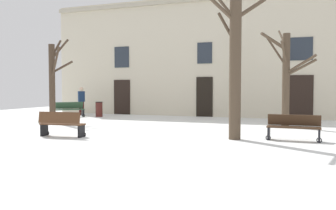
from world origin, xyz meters
The scene contains 11 objects.
ground_plane centered at (0.00, 0.00, 0.00)m, with size 32.87×32.87×0.00m, color white.
building_facade centered at (0.00, 8.07, 3.67)m, with size 20.54×0.60×7.22m.
tree_center centered at (-6.19, 1.79, 2.15)m, with size 1.21×1.66×4.22m.
tree_foreground centered at (4.74, 3.66, 2.32)m, with size 2.30×2.33×4.44m.
tree_near_facade centered at (3.31, -0.93, 2.57)m, with size 2.04×1.69×5.27m.
streetlamp centered at (1.99, 6.54, 2.39)m, with size 0.30×0.30×3.91m.
litter_bin centered at (-5.91, 5.60, 0.45)m, with size 0.44×0.44×0.89m.
bench_near_lamp centered at (5.19, -0.55, 0.44)m, with size 1.72×0.50×0.85m.
bench_back_to_back_right centered at (-2.50, -2.46, 0.46)m, with size 1.67×0.60×0.89m.
bench_by_litter_bin centered at (-7.45, 4.67, 0.47)m, with size 1.59×1.75×0.89m.
person_crossing_plaza centered at (-7.58, 6.26, 0.99)m, with size 0.40×0.44×1.78m.
Camera 1 is at (5.43, -12.91, 1.73)m, focal length 38.29 mm.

